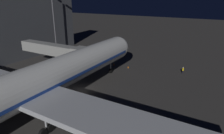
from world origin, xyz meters
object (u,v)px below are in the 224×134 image
object	(u,v)px
traffic_cone_nose_starboard	(114,64)
jet_bridge	(58,50)
ground_crew_by_belt_loader	(183,70)
traffic_cone_nose_port	(128,67)
airliner_at_gate	(33,85)
apron_floodlight_mast	(54,18)

from	to	relation	value
traffic_cone_nose_starboard	jet_bridge	bearing A→B (deg)	52.99
ground_crew_by_belt_loader	traffic_cone_nose_starboard	size ratio (longest dim) A/B	3.23
traffic_cone_nose_port	jet_bridge	bearing A→B (deg)	41.53
airliner_at_gate	jet_bridge	bearing A→B (deg)	-55.84
airliner_at_gate	traffic_cone_nose_starboard	distance (m)	28.59
jet_bridge	traffic_cone_nose_port	distance (m)	18.51
jet_bridge	airliner_at_gate	bearing A→B (deg)	124.16
apron_floodlight_mast	ground_crew_by_belt_loader	bearing A→B (deg)	-178.38
traffic_cone_nose_starboard	apron_floodlight_mast	bearing A→B (deg)	-4.35
ground_crew_by_belt_loader	traffic_cone_nose_port	size ratio (longest dim) A/B	3.23
jet_bridge	ground_crew_by_belt_loader	bearing A→B (deg)	-151.19
traffic_cone_nose_port	traffic_cone_nose_starboard	bearing A→B (deg)	0.00
traffic_cone_nose_port	airliner_at_gate	bearing A→B (deg)	85.51
jet_bridge	traffic_cone_nose_starboard	size ratio (longest dim) A/B	37.02
apron_floodlight_mast	traffic_cone_nose_port	bearing A→B (deg)	176.34
jet_bridge	traffic_cone_nose_port	xyz separation A→B (m)	(-13.24, -11.73, -5.47)
ground_crew_by_belt_loader	jet_bridge	bearing A→B (deg)	28.81
jet_bridge	apron_floodlight_mast	world-z (taller)	apron_floodlight_mast
traffic_cone_nose_starboard	ground_crew_by_belt_loader	bearing A→B (deg)	-170.65
ground_crew_by_belt_loader	traffic_cone_nose_port	xyz separation A→B (m)	(13.42, 2.93, -0.70)
jet_bridge	apron_floodlight_mast	bearing A→B (deg)	-43.03
jet_bridge	apron_floodlight_mast	xyz separation A→B (m)	(14.46, -13.50, 5.74)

